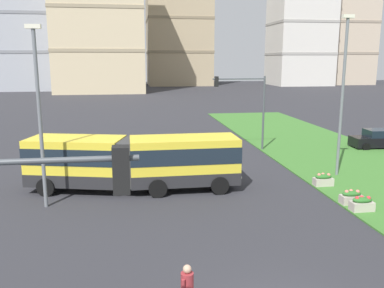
{
  "coord_description": "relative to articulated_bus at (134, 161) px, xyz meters",
  "views": [
    {
      "loc": [
        -4.13,
        -9.67,
        7.26
      ],
      "look_at": [
        -0.5,
        14.71,
        2.2
      ],
      "focal_mm": 38.49,
      "sensor_mm": 36.0,
      "label": 1
    }
  ],
  "objects": [
    {
      "name": "articulated_bus",
      "position": [
        0.0,
        0.0,
        0.0
      ],
      "size": [
        12.0,
        4.04,
        3.0
      ],
      "color": "yellow",
      "rests_on": "ground"
    },
    {
      "name": "car_black_sedan",
      "position": [
        20.29,
        8.31,
        -0.9
      ],
      "size": [
        4.48,
        2.18,
        1.58
      ],
      "color": "black",
      "rests_on": "ground"
    },
    {
      "name": "flower_planter_2",
      "position": [
        10.85,
        -5.21,
        -1.23
      ],
      "size": [
        1.1,
        0.56,
        0.74
      ],
      "color": "#B7AD9E",
      "rests_on": "grass_median"
    },
    {
      "name": "flower_planter_3",
      "position": [
        10.85,
        -4.22,
        -1.23
      ],
      "size": [
        1.1,
        0.56,
        0.74
      ],
      "color": "#B7AD9E",
      "rests_on": "grass_median"
    },
    {
      "name": "flower_planter_4",
      "position": [
        10.85,
        -1.09,
        -1.23
      ],
      "size": [
        1.1,
        0.56,
        0.74
      ],
      "color": "#B7AD9E",
      "rests_on": "grass_median"
    },
    {
      "name": "traffic_light_near_left",
      "position": [
        -2.3,
        -16.02,
        2.38
      ],
      "size": [
        3.56,
        0.28,
        5.87
      ],
      "color": "#474C51",
      "rests_on": "ground"
    },
    {
      "name": "traffic_light_far_right",
      "position": [
        9.05,
        8.98,
        2.5
      ],
      "size": [
        4.27,
        0.28,
        5.99
      ],
      "color": "#474C51",
      "rests_on": "ground"
    },
    {
      "name": "streetlight_left",
      "position": [
        -4.45,
        -2.16,
        3.22
      ],
      "size": [
        0.7,
        0.28,
        8.87
      ],
      "color": "slate",
      "rests_on": "ground"
    },
    {
      "name": "streetlight_median",
      "position": [
        12.75,
        0.93,
        3.73
      ],
      "size": [
        0.7,
        0.28,
        9.88
      ],
      "color": "slate",
      "rests_on": "ground"
    },
    {
      "name": "apartment_tower_westcentre",
      "position": [
        -6.58,
        73.82,
        16.04
      ],
      "size": [
        19.79,
        14.32,
        35.34
      ],
      "color": "beige",
      "rests_on": "ground"
    },
    {
      "name": "apartment_tower_centre",
      "position": [
        14.15,
        99.79,
        21.01
      ],
      "size": [
        18.14,
        17.18,
        45.29
      ],
      "color": "tan",
      "rests_on": "ground"
    },
    {
      "name": "apartment_tower_eastcentre",
      "position": [
        48.74,
        93.44,
        19.79
      ],
      "size": [
        16.11,
        15.15,
        42.85
      ],
      "color": "silver",
      "rests_on": "ground"
    },
    {
      "name": "apartment_tower_east",
      "position": [
        62.54,
        97.55,
        15.93
      ],
      "size": [
        17.66,
        15.92,
        35.13
      ],
      "color": "#C6B299",
      "rests_on": "ground"
    }
  ]
}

